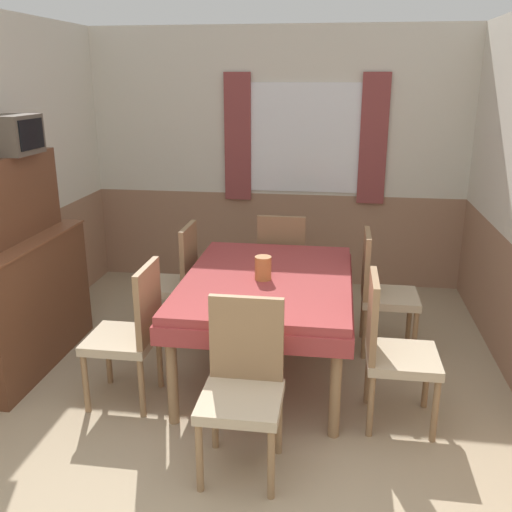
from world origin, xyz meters
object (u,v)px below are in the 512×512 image
(chair_right_far, at_px, (381,288))
(tv, at_px, (13,135))
(chair_head_near, at_px, (243,382))
(vase, at_px, (263,268))
(chair_left_far, at_px, (175,278))
(chair_head_window, at_px, (282,262))
(chair_right_near, at_px, (391,347))
(dining_table, at_px, (267,290))
(sideboard, at_px, (18,280))
(chair_left_near, at_px, (132,330))

(chair_right_far, relative_size, tv, 2.51)
(chair_head_near, bearing_deg, vase, -88.62)
(chair_left_far, xyz_separation_m, tv, (-1.00, -0.47, 1.20))
(chair_head_window, height_order, tv, tv)
(chair_head_window, xyz_separation_m, chair_right_near, (0.84, -1.58, 0.00))
(dining_table, relative_size, sideboard, 1.05)
(dining_table, relative_size, chair_head_near, 1.71)
(chair_left_near, xyz_separation_m, tv, (-1.00, 0.55, 1.20))
(dining_table, distance_m, vase, 0.20)
(dining_table, distance_m, tv, 2.13)
(chair_right_far, distance_m, tv, 2.98)
(chair_left_far, relative_size, tv, 2.51)
(chair_left_far, xyz_separation_m, chair_right_near, (1.68, -1.03, 0.00))
(chair_head_near, height_order, chair_head_window, same)
(chair_right_far, xyz_separation_m, chair_head_window, (-0.84, 0.55, 0.00))
(chair_head_near, distance_m, vase, 1.06)
(dining_table, height_order, vase, vase)
(chair_right_near, xyz_separation_m, vase, (-0.86, 0.45, 0.32))
(chair_right_far, distance_m, chair_head_window, 1.01)
(chair_right_near, bearing_deg, tv, -101.69)
(chair_left_near, bearing_deg, chair_right_far, -58.55)
(tv, relative_size, vase, 2.33)
(dining_table, distance_m, chair_right_near, 0.99)
(chair_head_near, bearing_deg, chair_head_window, -90.00)
(chair_left_near, bearing_deg, chair_left_far, 0.00)
(chair_head_near, relative_size, chair_left_far, 1.00)
(chair_head_near, distance_m, chair_head_window, 2.14)
(dining_table, height_order, chair_left_near, chair_left_near)
(vase, bearing_deg, dining_table, 68.09)
(chair_head_near, xyz_separation_m, vase, (-0.02, 1.01, 0.32))
(chair_left_near, relative_size, sideboard, 0.61)
(chair_left_far, relative_size, sideboard, 0.61)
(chair_right_far, relative_size, chair_right_near, 1.00)
(chair_head_near, relative_size, tv, 2.51)
(chair_right_far, height_order, chair_head_window, same)
(chair_left_far, bearing_deg, vase, -125.14)
(chair_head_near, xyz_separation_m, chair_left_near, (-0.84, 0.55, 0.00))
(chair_head_window, bearing_deg, chair_right_near, -62.03)
(dining_table, relative_size, tv, 4.28)
(tv, bearing_deg, chair_right_far, 10.01)
(chair_head_near, height_order, chair_left_far, same)
(dining_table, bearing_deg, chair_left_near, -148.55)
(chair_left_near, xyz_separation_m, chair_right_near, (1.68, 0.00, 0.00))
(chair_left_far, bearing_deg, tv, 115.32)
(chair_right_far, height_order, tv, tv)
(chair_head_window, xyz_separation_m, chair_left_near, (-0.84, -1.58, 0.00))
(chair_left_near, distance_m, sideboard, 1.09)
(chair_head_near, height_order, vase, chair_head_near)
(chair_head_window, bearing_deg, dining_table, -90.00)
(chair_left_near, height_order, sideboard, sideboard)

